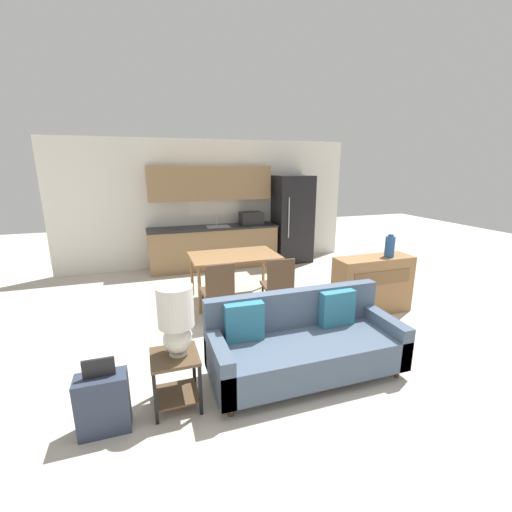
{
  "coord_description": "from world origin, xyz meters",
  "views": [
    {
      "loc": [
        -1.43,
        -2.83,
        2.16
      ],
      "look_at": [
        0.03,
        1.5,
        0.95
      ],
      "focal_mm": 24.0,
      "sensor_mm": 36.0,
      "label": 1
    }
  ],
  "objects": [
    {
      "name": "table_lamp",
      "position": [
        -1.22,
        0.01,
        0.88
      ],
      "size": [
        0.32,
        0.32,
        0.65
      ],
      "color": "silver",
      "rests_on": "side_table"
    },
    {
      "name": "suitcase",
      "position": [
        -1.86,
        -0.14,
        0.26
      ],
      "size": [
        0.41,
        0.22,
        0.67
      ],
      "color": "#2D384C",
      "rests_on": "ground_plane"
    },
    {
      "name": "couch",
      "position": [
        0.08,
        0.1,
        0.34
      ],
      "size": [
        2.01,
        0.8,
        0.85
      ],
      "color": "#3D2D1E",
      "rests_on": "ground_plane"
    },
    {
      "name": "kitchen_counter",
      "position": [
        0.02,
        4.33,
        0.84
      ],
      "size": [
        2.75,
        0.65,
        2.15
      ],
      "color": "#8E704C",
      "rests_on": "ground_plane"
    },
    {
      "name": "dining_chair_near_right",
      "position": [
        0.38,
        1.53,
        0.5
      ],
      "size": [
        0.46,
        0.46,
        0.89
      ],
      "rotation": [
        0.0,
        0.0,
        3.05
      ],
      "color": "brown",
      "rests_on": "ground_plane"
    },
    {
      "name": "vase",
      "position": [
        1.99,
        1.17,
        1.01
      ],
      "size": [
        0.14,
        0.14,
        0.34
      ],
      "color": "#234C84",
      "rests_on": "credenza"
    },
    {
      "name": "credenza",
      "position": [
        1.78,
        1.22,
        0.43
      ],
      "size": [
        1.18,
        0.42,
        0.86
      ],
      "color": "olive",
      "rests_on": "ground_plane"
    },
    {
      "name": "side_table",
      "position": [
        -1.25,
        -0.01,
        0.35
      ],
      "size": [
        0.42,
        0.42,
        0.52
      ],
      "color": "brown",
      "rests_on": "ground_plane"
    },
    {
      "name": "refrigerator",
      "position": [
        1.82,
        4.25,
        0.97
      ],
      "size": [
        0.81,
        0.7,
        1.94
      ],
      "color": "black",
      "rests_on": "ground_plane"
    },
    {
      "name": "ground_plane",
      "position": [
        0.0,
        0.0,
        0.0
      ],
      "size": [
        20.0,
        20.0,
        0.0
      ],
      "primitive_type": "plane",
      "color": "beige"
    },
    {
      "name": "dining_chair_near_left",
      "position": [
        -0.51,
        1.56,
        0.5
      ],
      "size": [
        0.43,
        0.43,
        0.89
      ],
      "rotation": [
        0.0,
        0.0,
        3.18
      ],
      "color": "brown",
      "rests_on": "ground_plane"
    },
    {
      "name": "wall_back",
      "position": [
        0.0,
        4.63,
        1.35
      ],
      "size": [
        6.4,
        0.07,
        2.7
      ],
      "color": "silver",
      "rests_on": "ground_plane"
    },
    {
      "name": "dining_table",
      "position": [
        -0.06,
        2.35,
        0.7
      ],
      "size": [
        1.4,
        0.89,
        0.77
      ],
      "color": "olive",
      "rests_on": "ground_plane"
    }
  ]
}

